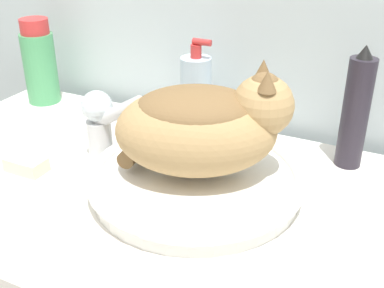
% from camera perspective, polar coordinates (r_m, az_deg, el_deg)
% --- Properties ---
extents(sink_basin, '(0.34, 0.34, 0.04)m').
position_cam_1_polar(sink_basin, '(0.76, 0.47, -4.20)').
color(sink_basin, white).
rests_on(sink_basin, vanity_counter).
extents(cat, '(0.29, 0.26, 0.17)m').
position_cam_1_polar(cat, '(0.72, 1.31, 2.45)').
color(cat, tan).
rests_on(cat, sink_basin).
extents(faucet, '(0.13, 0.06, 0.14)m').
position_cam_1_polar(faucet, '(0.85, -10.65, 2.79)').
color(faucet, silver).
rests_on(faucet, vanity_counter).
extents(soap_pump_bottle, '(0.06, 0.06, 0.19)m').
position_cam_1_polar(soap_pump_bottle, '(0.93, 0.47, 5.82)').
color(soap_pump_bottle, silver).
rests_on(soap_pump_bottle, vanity_counter).
extents(hairspray_can_black, '(0.05, 0.05, 0.21)m').
position_cam_1_polar(hairspray_can_black, '(0.85, 18.81, 3.66)').
color(hairspray_can_black, '#28232D').
rests_on(hairspray_can_black, vanity_counter).
extents(mouthwash_bottle, '(0.07, 0.07, 0.19)m').
position_cam_1_polar(mouthwash_bottle, '(1.14, -17.60, 9.14)').
color(mouthwash_bottle, '#4CA366').
rests_on(mouthwash_bottle, vanity_counter).
extents(soap_bar, '(0.07, 0.04, 0.02)m').
position_cam_1_polar(soap_bar, '(0.87, -19.04, -2.34)').
color(soap_bar, beige).
rests_on(soap_bar, vanity_counter).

